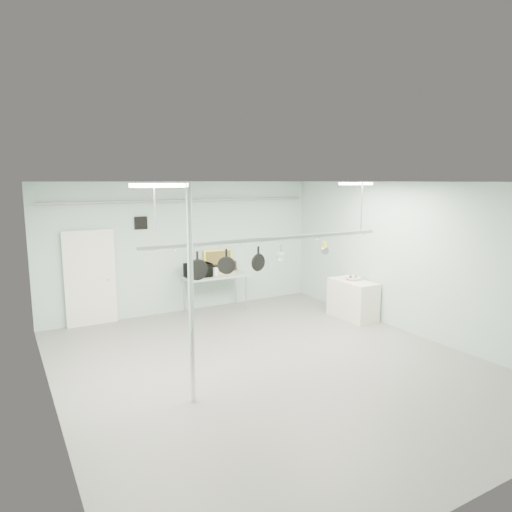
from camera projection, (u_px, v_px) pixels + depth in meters
floor at (270, 364)px, 8.10m from camera, size 8.00×8.00×0.00m
ceiling at (271, 182)px, 7.57m from camera, size 7.00×8.00×0.02m
back_wall at (186, 247)px, 11.25m from camera, size 7.00×0.02×3.20m
right_wall at (412, 259)px, 9.55m from camera, size 0.02×8.00×3.20m
door at (90, 279)px, 10.17m from camera, size 1.10×0.10×2.20m
wall_vent at (141, 223)px, 10.59m from camera, size 0.30×0.04×0.30m
conduit_pipe at (186, 200)px, 10.98m from camera, size 6.60×0.07×0.07m
chrome_pole at (191, 296)px, 6.49m from camera, size 0.08×0.08×3.20m
prep_table at (215, 278)px, 11.34m from camera, size 1.60×0.70×0.91m
side_cabinet at (353, 299)px, 10.77m from camera, size 0.60×1.20×0.90m
pot_rack at (271, 237)px, 8.09m from camera, size 4.80×0.06×1.00m
light_panel_left at (157, 185)px, 5.82m from camera, size 0.65×0.30×0.05m
light_panel_right at (356, 184)px, 9.27m from camera, size 0.65×0.30×0.05m
microwave at (198, 270)px, 11.07m from camera, size 0.63×0.44×0.34m
coffee_canister at (215, 271)px, 11.30m from camera, size 0.21×0.21×0.21m
painting_large at (218, 261)px, 11.65m from camera, size 0.79×0.17×0.58m
painting_small at (231, 266)px, 11.85m from camera, size 0.30×0.10×0.25m
fruit_bowl at (353, 278)px, 10.76m from camera, size 0.44×0.44×0.09m
skillet_left at (197, 266)px, 7.45m from camera, size 0.36×0.10×0.49m
skillet_mid at (226, 261)px, 7.71m from camera, size 0.29×0.19×0.43m
skillet_right at (258, 259)px, 8.01m from camera, size 0.32×0.13×0.44m
whisk at (281, 252)px, 8.23m from camera, size 0.22×0.22×0.29m
grater at (324, 246)px, 8.71m from camera, size 0.09×0.03×0.21m
saucepan at (325, 247)px, 8.72m from camera, size 0.16×0.11×0.25m
fruit_cluster at (353, 277)px, 10.76m from camera, size 0.24×0.24×0.09m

